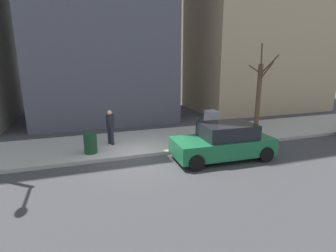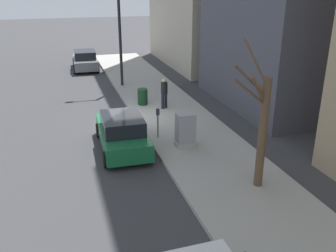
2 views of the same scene
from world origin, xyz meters
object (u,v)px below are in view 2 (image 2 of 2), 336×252
at_px(pedestrian_near_meter, 164,92).
at_px(parking_meter, 158,120).
at_px(parked_car_grey, 85,60).
at_px(utility_box, 185,130).
at_px(parked_car_green, 122,133).
at_px(streetlamp, 115,26).
at_px(bare_tree, 262,128).
at_px(trash_bin, 143,97).

bearing_deg(pedestrian_near_meter, parking_meter, 41.93).
xyz_separation_m(parked_car_grey, utility_box, (2.58, -16.86, 0.11)).
height_order(parked_car_grey, pedestrian_near_meter, pedestrian_near_meter).
xyz_separation_m(parked_car_green, streetlamp, (1.49, 9.81, 3.28)).
height_order(parked_car_grey, utility_box, utility_box).
distance_m(bare_tree, trash_bin, 10.12).
height_order(utility_box, trash_bin, utility_box).
bearing_deg(utility_box, parked_car_green, 162.95).
relative_size(parking_meter, utility_box, 0.94).
bearing_deg(utility_box, pedestrian_near_meter, 83.51).
relative_size(bare_tree, trash_bin, 5.42).
bearing_deg(pedestrian_near_meter, parked_car_green, 26.62).
relative_size(parked_car_green, streetlamp, 0.65).
relative_size(utility_box, streetlamp, 0.22).
bearing_deg(parking_meter, utility_box, -55.02).
relative_size(utility_box, bare_tree, 0.29).
bearing_deg(parked_car_green, parked_car_grey, 92.01).
xyz_separation_m(parking_meter, trash_bin, (0.45, 4.86, -0.38)).
xyz_separation_m(utility_box, streetlamp, (-1.02, 10.58, 3.17)).
relative_size(parked_car_grey, streetlamp, 0.66).
bearing_deg(utility_box, parked_car_grey, 98.71).
relative_size(parked_car_green, bare_tree, 0.87).
bearing_deg(streetlamp, parking_meter, -88.98).
bearing_deg(trash_bin, bare_tree, -80.50).
height_order(parking_meter, utility_box, utility_box).
height_order(parked_car_green, trash_bin, parked_car_green).
height_order(parked_car_green, pedestrian_near_meter, pedestrian_near_meter).
distance_m(parked_car_green, utility_box, 2.63).
height_order(trash_bin, pedestrian_near_meter, pedestrian_near_meter).
bearing_deg(bare_tree, streetlamp, 98.97).
bearing_deg(parking_meter, trash_bin, 84.71).
xyz_separation_m(parked_car_green, utility_box, (2.51, -0.77, 0.11)).
xyz_separation_m(parked_car_green, trash_bin, (2.11, 5.31, -0.14)).
xyz_separation_m(parked_car_green, parking_meter, (1.66, 0.45, 0.24)).
bearing_deg(streetlamp, trash_bin, -82.20).
distance_m(parking_meter, pedestrian_near_meter, 4.14).
xyz_separation_m(utility_box, pedestrian_near_meter, (0.58, 5.10, 0.24)).
height_order(utility_box, streetlamp, streetlamp).
bearing_deg(parked_car_green, pedestrian_near_meter, 56.21).
bearing_deg(bare_tree, utility_box, 108.31).
xyz_separation_m(bare_tree, pedestrian_near_meter, (-0.67, 8.87, -1.16)).
bearing_deg(utility_box, bare_tree, -71.69).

